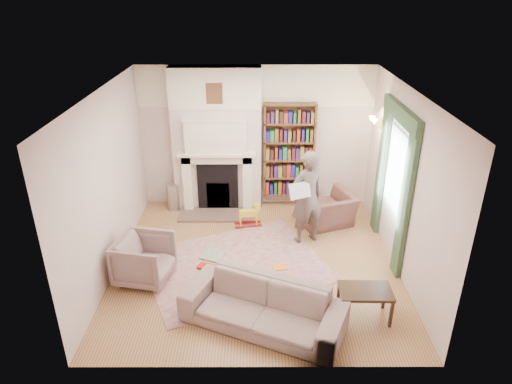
{
  "coord_description": "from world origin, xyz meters",
  "views": [
    {
      "loc": [
        -0.01,
        -6.31,
        4.21
      ],
      "look_at": [
        0.0,
        0.25,
        1.15
      ],
      "focal_mm": 32.0,
      "sensor_mm": 36.0,
      "label": 1
    }
  ],
  "objects_px": {
    "armchair_reading": "(326,209)",
    "coffee_table": "(364,304)",
    "rocking_horse": "(248,215)",
    "sofa": "(263,306)",
    "man_reading": "(307,197)",
    "armchair_left": "(144,259)",
    "bookcase": "(289,151)",
    "paraffin_heater": "(173,197)"
  },
  "relations": [
    {
      "from": "armchair_reading",
      "to": "coffee_table",
      "type": "bearing_deg",
      "value": 72.54
    },
    {
      "from": "armchair_reading",
      "to": "paraffin_heater",
      "type": "distance_m",
      "value": 3.04
    },
    {
      "from": "armchair_reading",
      "to": "armchair_left",
      "type": "relative_size",
      "value": 1.21
    },
    {
      "from": "armchair_left",
      "to": "sofa",
      "type": "relative_size",
      "value": 0.37
    },
    {
      "from": "man_reading",
      "to": "coffee_table",
      "type": "relative_size",
      "value": 2.41
    },
    {
      "from": "armchair_reading",
      "to": "bookcase",
      "type": "bearing_deg",
      "value": -71.85
    },
    {
      "from": "sofa",
      "to": "man_reading",
      "type": "distance_m",
      "value": 2.39
    },
    {
      "from": "coffee_table",
      "to": "rocking_horse",
      "type": "xyz_separation_m",
      "value": [
        -1.61,
        2.56,
        -0.01
      ]
    },
    {
      "from": "armchair_reading",
      "to": "sofa",
      "type": "distance_m",
      "value": 3.05
    },
    {
      "from": "bookcase",
      "to": "paraffin_heater",
      "type": "bearing_deg",
      "value": -174.54
    },
    {
      "from": "bookcase",
      "to": "armchair_reading",
      "type": "xyz_separation_m",
      "value": [
        0.67,
        -0.84,
        -0.87
      ]
    },
    {
      "from": "paraffin_heater",
      "to": "rocking_horse",
      "type": "xyz_separation_m",
      "value": [
        1.5,
        -0.69,
        -0.06
      ]
    },
    {
      "from": "bookcase",
      "to": "man_reading",
      "type": "relative_size",
      "value": 1.1
    },
    {
      "from": "armchair_left",
      "to": "sofa",
      "type": "height_order",
      "value": "armchair_left"
    },
    {
      "from": "bookcase",
      "to": "rocking_horse",
      "type": "bearing_deg",
      "value": -131.22
    },
    {
      "from": "armchair_left",
      "to": "man_reading",
      "type": "distance_m",
      "value": 2.86
    },
    {
      "from": "sofa",
      "to": "man_reading",
      "type": "bearing_deg",
      "value": 94.19
    },
    {
      "from": "coffee_table",
      "to": "armchair_left",
      "type": "bearing_deg",
      "value": 165.38
    },
    {
      "from": "sofa",
      "to": "paraffin_heater",
      "type": "bearing_deg",
      "value": 140.92
    },
    {
      "from": "bookcase",
      "to": "paraffin_heater",
      "type": "height_order",
      "value": "bookcase"
    },
    {
      "from": "man_reading",
      "to": "paraffin_heater",
      "type": "relative_size",
      "value": 3.07
    },
    {
      "from": "paraffin_heater",
      "to": "bookcase",
      "type": "bearing_deg",
      "value": 5.46
    },
    {
      "from": "sofa",
      "to": "rocking_horse",
      "type": "bearing_deg",
      "value": 118.84
    },
    {
      "from": "bookcase",
      "to": "armchair_reading",
      "type": "distance_m",
      "value": 1.38
    },
    {
      "from": "bookcase",
      "to": "armchair_reading",
      "type": "relative_size",
      "value": 1.94
    },
    {
      "from": "bookcase",
      "to": "armchair_reading",
      "type": "bearing_deg",
      "value": -51.28
    },
    {
      "from": "armchair_left",
      "to": "paraffin_heater",
      "type": "distance_m",
      "value": 2.38
    },
    {
      "from": "armchair_left",
      "to": "coffee_table",
      "type": "xyz_separation_m",
      "value": [
        3.17,
        -0.88,
        -0.13
      ]
    },
    {
      "from": "bookcase",
      "to": "man_reading",
      "type": "xyz_separation_m",
      "value": [
        0.22,
        -1.44,
        -0.33
      ]
    },
    {
      "from": "armchair_reading",
      "to": "rocking_horse",
      "type": "bearing_deg",
      "value": -17.77
    },
    {
      "from": "man_reading",
      "to": "rocking_horse",
      "type": "bearing_deg",
      "value": -51.77
    },
    {
      "from": "armchair_reading",
      "to": "paraffin_heater",
      "type": "xyz_separation_m",
      "value": [
        -2.97,
        0.62,
        -0.03
      ]
    },
    {
      "from": "armchair_reading",
      "to": "armchair_left",
      "type": "height_order",
      "value": "armchair_left"
    },
    {
      "from": "armchair_reading",
      "to": "coffee_table",
      "type": "relative_size",
      "value": 1.36
    },
    {
      "from": "sofa",
      "to": "man_reading",
      "type": "height_order",
      "value": "man_reading"
    },
    {
      "from": "coffee_table",
      "to": "armchair_reading",
      "type": "bearing_deg",
      "value": 94.0
    },
    {
      "from": "bookcase",
      "to": "armchair_left",
      "type": "xyz_separation_m",
      "value": [
        -2.35,
        -2.59,
        -0.82
      ]
    },
    {
      "from": "armchair_reading",
      "to": "rocking_horse",
      "type": "distance_m",
      "value": 1.47
    },
    {
      "from": "sofa",
      "to": "man_reading",
      "type": "relative_size",
      "value": 1.27
    },
    {
      "from": "armchair_reading",
      "to": "armchair_left",
      "type": "xyz_separation_m",
      "value": [
        -3.02,
        -1.76,
        0.05
      ]
    },
    {
      "from": "armchair_left",
      "to": "paraffin_heater",
      "type": "height_order",
      "value": "armchair_left"
    },
    {
      "from": "paraffin_heater",
      "to": "armchair_left",
      "type": "bearing_deg",
      "value": -91.18
    }
  ]
}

